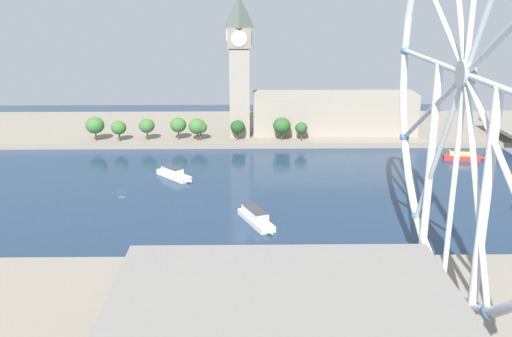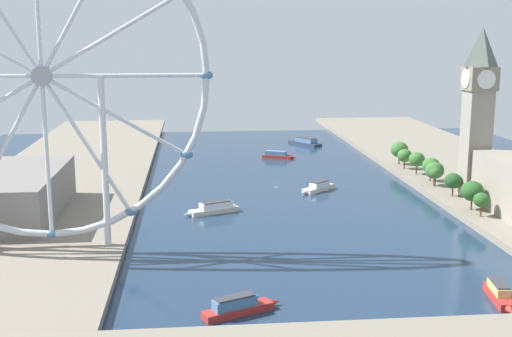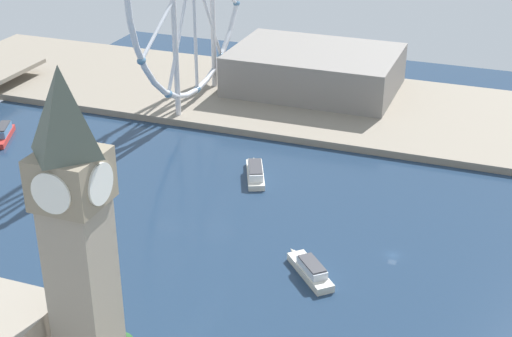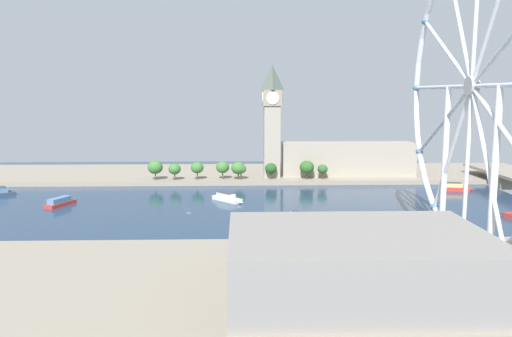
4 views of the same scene
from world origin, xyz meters
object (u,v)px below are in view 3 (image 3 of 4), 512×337
object	(u,v)px
riverside_hall	(315,70)
tour_boat_5	(310,269)
clock_tower	(78,243)
tour_boat_3	(3,134)
tour_boat_1	(255,172)

from	to	relation	value
riverside_hall	tour_boat_5	distance (m)	157.69
clock_tower	riverside_hall	xyz separation A→B (m)	(221.71, 12.76, -32.63)
clock_tower	tour_boat_5	size ratio (longest dim) A/B	3.84
tour_boat_5	riverside_hall	bearing A→B (deg)	-26.43
riverside_hall	tour_boat_3	world-z (taller)	riverside_hall
clock_tower	tour_boat_1	distance (m)	133.87
riverside_hall	tour_boat_1	xyz separation A→B (m)	(-95.16, -5.05, -10.34)
clock_tower	riverside_hall	size ratio (longest dim) A/B	1.04
riverside_hall	tour_boat_3	size ratio (longest dim) A/B	3.17
tour_boat_1	tour_boat_3	distance (m)	112.40
clock_tower	riverside_hall	bearing A→B (deg)	3.29
tour_boat_3	tour_boat_5	distance (m)	159.72
riverside_hall	tour_boat_1	size ratio (longest dim) A/B	2.95
tour_boat_1	tour_boat_3	bearing A→B (deg)	68.63
riverside_hall	tour_boat_5	bearing A→B (deg)	-163.95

